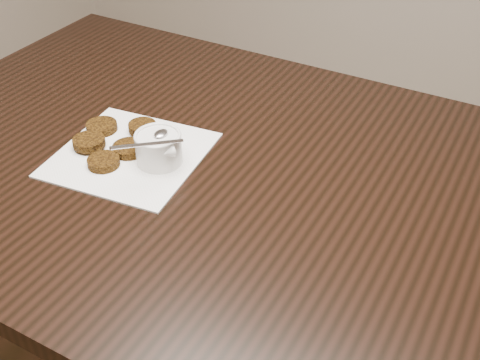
# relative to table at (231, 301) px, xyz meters

# --- Properties ---
(table) EXTENTS (1.50, 0.96, 0.75)m
(table) POSITION_rel_table_xyz_m (0.00, 0.00, 0.00)
(table) COLOR black
(table) RESTS_ON floor
(napkin) EXTENTS (0.31, 0.31, 0.00)m
(napkin) POSITION_rel_table_xyz_m (-0.19, -0.06, 0.38)
(napkin) COLOR white
(napkin) RESTS_ON table
(sauce_ramekin) EXTENTS (0.13, 0.13, 0.12)m
(sauce_ramekin) POSITION_rel_table_xyz_m (-0.13, -0.05, 0.44)
(sauce_ramekin) COLOR silver
(sauce_ramekin) RESTS_ON napkin
(patty_cluster) EXTENTS (0.25, 0.25, 0.02)m
(patty_cluster) POSITION_rel_table_xyz_m (-0.24, -0.05, 0.39)
(patty_cluster) COLOR #5A370B
(patty_cluster) RESTS_ON napkin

